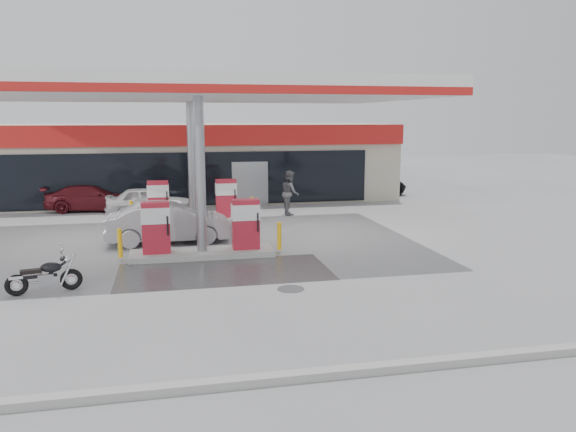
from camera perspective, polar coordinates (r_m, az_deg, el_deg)
name	(u,v)px	position (r m, az deg, el deg)	size (l,w,h in m)	color
ground	(207,273)	(16.17, -8.24, -5.73)	(90.00, 90.00, 0.00)	gray
wet_patch	(225,272)	(16.21, -6.47, -5.65)	(6.00, 3.00, 0.00)	#4C4C4F
drain_cover	(291,289)	(14.54, 0.28, -7.42)	(0.70, 0.70, 0.01)	#38383A
kerb	(237,382)	(9.61, -5.17, -16.48)	(28.00, 0.25, 0.15)	gray
store_building	(185,161)	(31.59, -10.38, 5.56)	(22.00, 8.22, 4.00)	#BCB39E
canopy	(193,91)	(20.59, -9.62, 12.40)	(16.00, 10.02, 5.51)	silver
pump_island_near	(202,234)	(17.95, -8.75, -1.84)	(5.14, 1.30, 1.78)	#9E9E99
pump_island_far	(193,206)	(23.85, -9.64, 1.05)	(5.14, 1.30, 1.78)	#9E9E99
parked_motorcycle	(45,277)	(15.39, -23.42, -5.68)	(1.81, 0.69, 0.94)	black
sedan_white	(149,201)	(26.02, -13.91, 1.50)	(1.52, 3.79, 1.29)	#BDBDBF
attendant	(290,193)	(25.35, 0.22, 2.39)	(0.97, 0.76, 2.00)	#545459
hatchback_silver	(169,223)	(20.08, -12.00, -0.68)	(1.51, 4.34, 1.43)	#A1A3A9
parked_car_left	(92,198)	(28.02, -19.26, 1.76)	(1.74, 4.28, 1.24)	#57131A
parked_car_right	(369,185)	(31.74, 8.19, 3.15)	(2.11, 4.58, 1.27)	black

